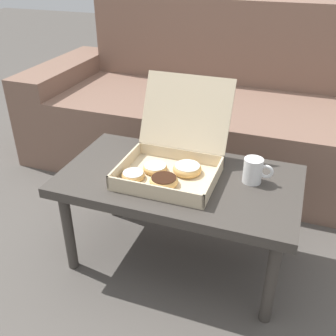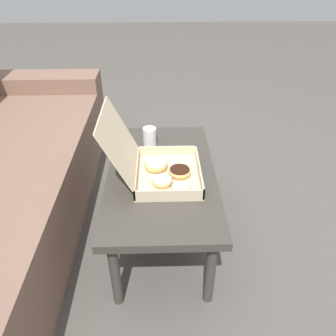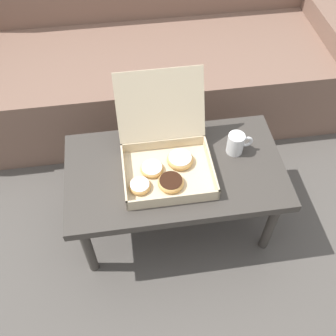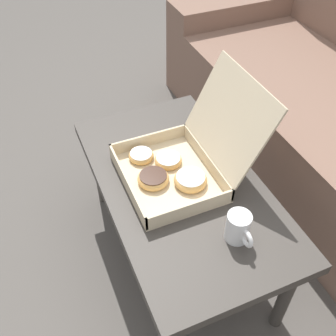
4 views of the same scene
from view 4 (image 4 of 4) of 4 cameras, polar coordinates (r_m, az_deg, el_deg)
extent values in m
plane|color=#514C47|center=(1.72, 4.84, -10.87)|extent=(12.00, 12.00, 0.00)
cube|color=#7A5B4C|center=(2.60, 10.41, 17.72)|extent=(0.24, 0.90, 0.55)
cube|color=#3D3833|center=(1.38, 1.80, -2.67)|extent=(0.94, 0.53, 0.04)
cylinder|color=#3D3833|center=(1.76, -9.97, -0.26)|extent=(0.04, 0.04, 0.38)
cylinder|color=#3D3833|center=(1.85, 2.13, 3.18)|extent=(0.04, 0.04, 0.38)
cylinder|color=#3D3833|center=(1.43, 16.68, -17.30)|extent=(0.04, 0.04, 0.38)
cube|color=beige|center=(1.37, 0.00, -1.38)|extent=(0.37, 0.31, 0.01)
cube|color=beige|center=(1.32, -5.98, -2.27)|extent=(0.37, 0.01, 0.05)
cube|color=beige|center=(1.40, 5.63, 1.19)|extent=(0.37, 0.01, 0.05)
cube|color=beige|center=(1.48, -2.79, 4.10)|extent=(0.01, 0.31, 0.05)
cube|color=beige|center=(1.24, 3.33, -5.97)|extent=(0.01, 0.31, 0.05)
cube|color=beige|center=(1.32, 8.83, 7.20)|extent=(0.37, 0.14, 0.28)
torus|color=tan|center=(1.34, -2.15, -1.54)|extent=(0.11, 0.11, 0.03)
cylinder|color=black|center=(1.33, -2.16, -1.25)|extent=(0.09, 0.09, 0.01)
torus|color=tan|center=(1.34, 3.28, -1.75)|extent=(0.11, 0.11, 0.03)
cylinder|color=white|center=(1.33, 3.30, -1.44)|extent=(0.10, 0.10, 0.02)
torus|color=tan|center=(1.41, 0.04, 1.16)|extent=(0.10, 0.10, 0.03)
cylinder|color=white|center=(1.40, 0.04, 1.39)|extent=(0.09, 0.09, 0.01)
torus|color=tan|center=(1.43, -3.92, 1.79)|extent=(0.09, 0.09, 0.03)
cylinder|color=white|center=(1.43, -3.93, 2.03)|extent=(0.08, 0.08, 0.01)
cylinder|color=white|center=(1.19, 10.10, -8.40)|extent=(0.07, 0.07, 0.10)
torus|color=white|center=(1.16, 11.37, -10.00)|extent=(0.06, 0.01, 0.06)
camera|label=1|loc=(0.98, -79.72, -4.69)|focal=42.00mm
camera|label=2|loc=(2.20, -16.47, 41.48)|focal=35.00mm
camera|label=3|loc=(1.25, -74.73, 36.12)|focal=42.00mm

